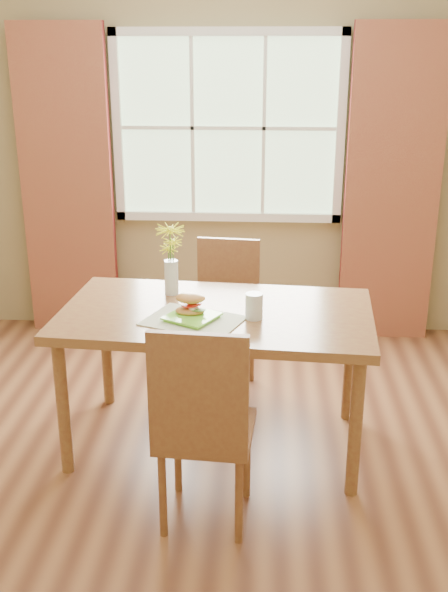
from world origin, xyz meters
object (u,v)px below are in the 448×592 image
chair_near (203,421)px  flower_vase (171,253)px  chair_far (226,309)px  croissant_sandwich (190,304)px  dining_table (216,325)px  water_glass (254,307)px

chair_near → flower_vase: (-0.25, 0.95, 0.46)m
chair_far → croissant_sandwich: (-0.13, -0.80, 0.33)m
dining_table → chair_near: chair_near is taller
dining_table → water_glass: size_ratio=12.60×
chair_far → water_glass: bearing=-70.8°
dining_table → croissant_sandwich: (-0.12, -0.10, 0.15)m
water_glass → chair_near: bearing=-108.2°
chair_near → water_glass: size_ratio=7.59×
water_glass → dining_table: bearing=154.5°
chair_near → flower_vase: size_ratio=2.55×
water_glass → flower_vase: (-0.45, 0.33, 0.17)m
chair_near → water_glass: bearing=75.9°
dining_table → chair_far: bearing=93.5°
dining_table → croissant_sandwich: croissant_sandwich is taller
dining_table → chair_near: 0.72m
chair_far → water_glass: chair_far is taller
chair_near → croissant_sandwich: (-0.11, 0.60, 0.30)m
flower_vase → chair_near: bearing=-75.1°
dining_table → chair_near: size_ratio=1.66×
dining_table → water_glass: water_glass is taller
chair_far → flower_vase: (-0.27, -0.46, 0.49)m
dining_table → croissant_sandwich: 0.22m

